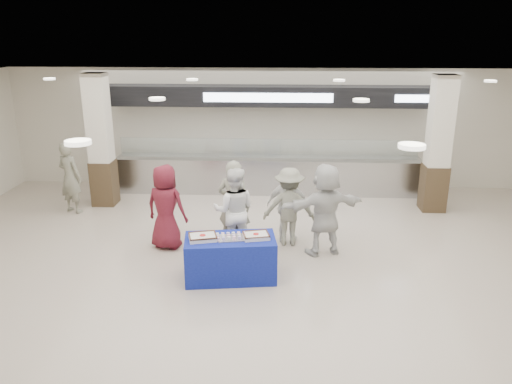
# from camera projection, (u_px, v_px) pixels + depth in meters

# --- Properties ---
(ground) EXTENTS (14.00, 14.00, 0.00)m
(ground) POSITION_uv_depth(u_px,v_px,m) (258.00, 291.00, 8.29)
(ground) COLOR beige
(ground) RESTS_ON ground
(serving_line) EXTENTS (8.70, 0.85, 2.80)m
(serving_line) POSITION_uv_depth(u_px,v_px,m) (268.00, 149.00, 13.06)
(serving_line) COLOR #AFB1B6
(serving_line) RESTS_ON ground
(column_left) EXTENTS (0.55, 0.55, 3.20)m
(column_left) POSITION_uv_depth(u_px,v_px,m) (101.00, 144.00, 12.00)
(column_left) COLOR #372819
(column_left) RESTS_ON ground
(column_right) EXTENTS (0.55, 0.55, 3.20)m
(column_right) POSITION_uv_depth(u_px,v_px,m) (438.00, 148.00, 11.61)
(column_right) COLOR #372819
(column_right) RESTS_ON ground
(display_table) EXTENTS (1.64, 0.98, 0.75)m
(display_table) POSITION_uv_depth(u_px,v_px,m) (230.00, 258.00, 8.64)
(display_table) COLOR navy
(display_table) RESTS_ON ground
(sheet_cake_left) EXTENTS (0.54, 0.46, 0.10)m
(sheet_cake_left) POSITION_uv_depth(u_px,v_px,m) (203.00, 237.00, 8.47)
(sheet_cake_left) COLOR white
(sheet_cake_left) RESTS_ON display_table
(sheet_cake_right) EXTENTS (0.50, 0.43, 0.09)m
(sheet_cake_right) POSITION_uv_depth(u_px,v_px,m) (256.00, 235.00, 8.53)
(sheet_cake_right) COLOR white
(sheet_cake_right) RESTS_ON display_table
(cupcake_tray) EXTENTS (0.51, 0.42, 0.07)m
(cupcake_tray) POSITION_uv_depth(u_px,v_px,m) (231.00, 236.00, 8.50)
(cupcake_tray) COLOR #A2A2A6
(cupcake_tray) RESTS_ON display_table
(civilian_maroon) EXTENTS (0.94, 0.75, 1.70)m
(civilian_maroon) POSITION_uv_depth(u_px,v_px,m) (166.00, 207.00, 9.74)
(civilian_maroon) COLOR maroon
(civilian_maroon) RESTS_ON ground
(soldier_a) EXTENTS (0.75, 0.59, 1.81)m
(soldier_a) POSITION_uv_depth(u_px,v_px,m) (234.00, 205.00, 9.66)
(soldier_a) COLOR slate
(soldier_a) RESTS_ON ground
(chef_tall) EXTENTS (0.85, 0.67, 1.70)m
(chef_tall) POSITION_uv_depth(u_px,v_px,m) (234.00, 210.00, 9.54)
(chef_tall) COLOR white
(chef_tall) RESTS_ON ground
(chef_short) EXTENTS (0.97, 0.63, 1.54)m
(chef_short) POSITION_uv_depth(u_px,v_px,m) (288.00, 206.00, 10.02)
(chef_short) COLOR white
(chef_short) RESTS_ON ground
(soldier_b) EXTENTS (1.04, 0.60, 1.59)m
(soldier_b) POSITION_uv_depth(u_px,v_px,m) (289.00, 207.00, 9.90)
(soldier_b) COLOR slate
(soldier_b) RESTS_ON ground
(civilian_white) EXTENTS (1.75, 1.05, 1.80)m
(civilian_white) POSITION_uv_depth(u_px,v_px,m) (325.00, 210.00, 9.45)
(civilian_white) COLOR silver
(civilian_white) RESTS_ON ground
(soldier_bg) EXTENTS (0.73, 0.62, 1.71)m
(soldier_bg) POSITION_uv_depth(u_px,v_px,m) (70.00, 177.00, 11.67)
(soldier_bg) COLOR slate
(soldier_bg) RESTS_ON ground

